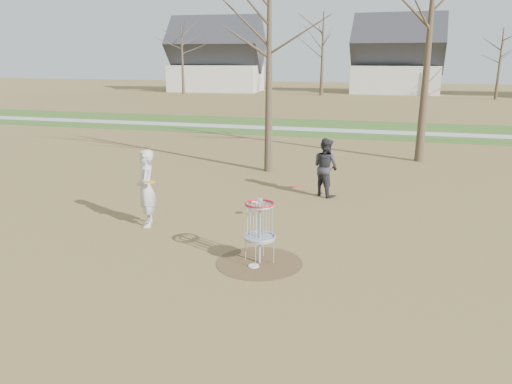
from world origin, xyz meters
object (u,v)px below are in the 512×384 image
player_standing (146,188)px  disc_golf_basket (260,221)px  player_throwing (326,167)px  disc_grounded (254,266)px

player_standing → disc_golf_basket: player_standing is taller
player_throwing → disc_golf_basket: (-0.54, -5.63, 0.02)m
player_standing → disc_grounded: bearing=36.5°
player_throwing → disc_grounded: (-0.60, -5.85, -0.87)m
disc_grounded → disc_golf_basket: (0.06, 0.22, 0.89)m
player_throwing → disc_golf_basket: 5.65m
disc_grounded → disc_golf_basket: bearing=74.8°
disc_grounded → player_standing: bearing=151.9°
player_standing → disc_golf_basket: size_ratio=1.44×
player_throwing → disc_grounded: 5.94m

